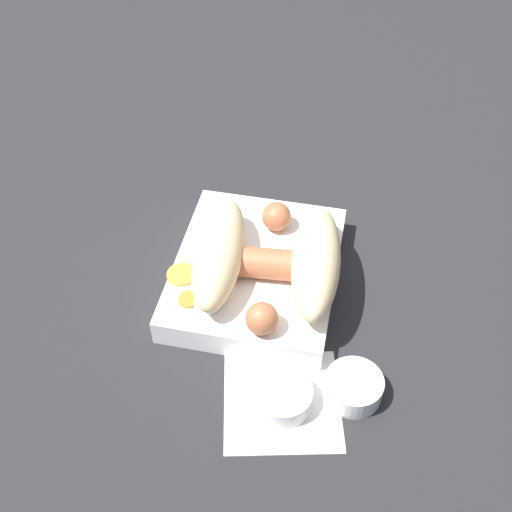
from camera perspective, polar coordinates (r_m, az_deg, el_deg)
The scene contains 8 objects.
ground_plane at distance 0.71m, azimuth 0.00°, elevation -2.25°, with size 3.00×3.00×0.00m, color #232326.
food_tray at distance 0.70m, azimuth 0.00°, elevation -1.43°, with size 0.20×0.17×0.03m.
bread_roll at distance 0.65m, azimuth 1.01°, elevation -0.08°, with size 0.16×0.16×0.05m.
sausage at distance 0.66m, azimuth 1.22°, elevation -0.70°, with size 0.17×0.14×0.03m.
pickled_veggies at distance 0.66m, azimuth -4.62°, elevation -2.99°, with size 0.07×0.08×0.01m.
napkin at distance 0.62m, azimuth 2.32°, elevation -12.70°, with size 0.13×0.13×0.00m.
condiment_cup_near at distance 0.61m, azimuth 2.40°, elevation -12.52°, with size 0.05×0.05×0.02m.
condiment_cup_far at distance 0.62m, azimuth 8.66°, elevation -11.52°, with size 0.05×0.05×0.02m.
Camera 1 is at (0.45, 0.09, 0.53)m, focal length 45.00 mm.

